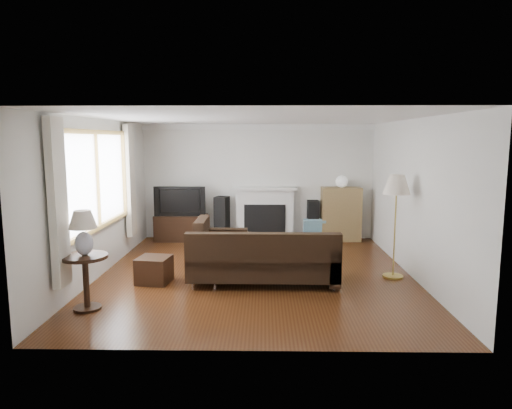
{
  "coord_description": "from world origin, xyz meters",
  "views": [
    {
      "loc": [
        0.14,
        -7.22,
        2.18
      ],
      "look_at": [
        0.0,
        0.3,
        1.1
      ],
      "focal_mm": 32.0,
      "sensor_mm": 36.0,
      "label": 1
    }
  ],
  "objects_px": {
    "sectional_sofa": "(263,258)",
    "side_table": "(86,282)",
    "coffee_table": "(269,248)",
    "tv_stand": "(181,228)",
    "bookshelf": "(341,214)",
    "floor_lamp": "(395,227)"
  },
  "relations": [
    {
      "from": "coffee_table",
      "to": "sectional_sofa",
      "type": "bearing_deg",
      "value": -83.41
    },
    {
      "from": "coffee_table",
      "to": "side_table",
      "type": "height_order",
      "value": "side_table"
    },
    {
      "from": "sectional_sofa",
      "to": "side_table",
      "type": "height_order",
      "value": "sectional_sofa"
    },
    {
      "from": "floor_lamp",
      "to": "side_table",
      "type": "height_order",
      "value": "floor_lamp"
    },
    {
      "from": "bookshelf",
      "to": "coffee_table",
      "type": "height_order",
      "value": "bookshelf"
    },
    {
      "from": "tv_stand",
      "to": "floor_lamp",
      "type": "bearing_deg",
      "value": -34.25
    },
    {
      "from": "bookshelf",
      "to": "sectional_sofa",
      "type": "height_order",
      "value": "bookshelf"
    },
    {
      "from": "sectional_sofa",
      "to": "coffee_table",
      "type": "relative_size",
      "value": 2.13
    },
    {
      "from": "bookshelf",
      "to": "floor_lamp",
      "type": "bearing_deg",
      "value": -81.51
    },
    {
      "from": "sectional_sofa",
      "to": "bookshelf",
      "type": "bearing_deg",
      "value": 60.87
    },
    {
      "from": "sectional_sofa",
      "to": "coffee_table",
      "type": "distance_m",
      "value": 1.34
    },
    {
      "from": "sectional_sofa",
      "to": "side_table",
      "type": "distance_m",
      "value": 2.54
    },
    {
      "from": "side_table",
      "to": "tv_stand",
      "type": "bearing_deg",
      "value": 83.17
    },
    {
      "from": "floor_lamp",
      "to": "side_table",
      "type": "xyz_separation_m",
      "value": [
        -4.34,
        -1.46,
        -0.46
      ]
    },
    {
      "from": "bookshelf",
      "to": "sectional_sofa",
      "type": "bearing_deg",
      "value": -119.13
    },
    {
      "from": "bookshelf",
      "to": "coffee_table",
      "type": "xyz_separation_m",
      "value": [
        -1.56,
        -1.67,
        -0.35
      ]
    },
    {
      "from": "coffee_table",
      "to": "side_table",
      "type": "xyz_separation_m",
      "value": [
        -2.38,
        -2.46,
        0.13
      ]
    },
    {
      "from": "floor_lamp",
      "to": "side_table",
      "type": "relative_size",
      "value": 2.28
    },
    {
      "from": "bookshelf",
      "to": "floor_lamp",
      "type": "height_order",
      "value": "floor_lamp"
    },
    {
      "from": "tv_stand",
      "to": "coffee_table",
      "type": "relative_size",
      "value": 0.97
    },
    {
      "from": "coffee_table",
      "to": "floor_lamp",
      "type": "height_order",
      "value": "floor_lamp"
    },
    {
      "from": "side_table",
      "to": "coffee_table",
      "type": "bearing_deg",
      "value": 45.92
    }
  ]
}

